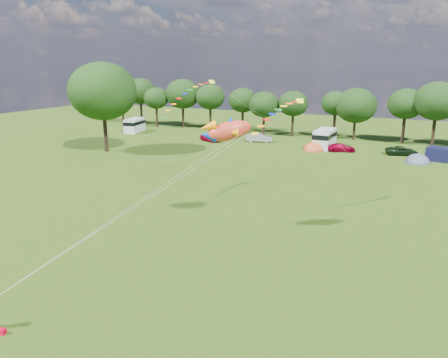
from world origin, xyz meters
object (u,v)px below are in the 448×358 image
at_px(tent_greyblue, 417,163).
at_px(car_c, 341,148).
at_px(campervan_a, 135,125).
at_px(campervan_c, 325,138).
at_px(big_tree, 103,91).
at_px(fish_kite, 225,131).
at_px(car_a, 211,137).
at_px(car_b, 259,138).
at_px(tent_orange, 314,150).
at_px(car_d, 402,151).

bearing_deg(tent_greyblue, car_c, 163.59).
relative_size(campervan_a, campervan_c, 0.95).
xyz_separation_m(big_tree, fish_kite, (30.57, -20.91, -0.93)).
bearing_deg(car_a, tent_greyblue, -71.45).
bearing_deg(car_c, big_tree, 96.81).
bearing_deg(car_b, tent_orange, -122.77).
xyz_separation_m(car_c, car_d, (8.49, 1.35, 0.01)).
xyz_separation_m(car_a, car_d, (30.47, 2.38, -0.10)).
bearing_deg(campervan_c, car_d, -92.49).
distance_m(car_a, car_c, 22.00).
distance_m(big_tree, tent_greyblue, 45.65).
bearing_deg(campervan_a, tent_greyblue, -108.90).
bearing_deg(campervan_a, tent_orange, -107.64).
xyz_separation_m(car_b, car_d, (22.79, -0.85, -0.11)).
xyz_separation_m(big_tree, tent_orange, (28.07, 14.84, -9.00)).
bearing_deg(big_tree, car_c, 26.36).
xyz_separation_m(car_b, tent_orange, (10.37, -3.23, -0.72)).
height_order(car_a, campervan_a, campervan_a).
height_order(campervan_a, fish_kite, fish_kite).
bearing_deg(car_c, campervan_c, 40.48).
bearing_deg(car_c, campervan_a, 68.19).
bearing_deg(tent_greyblue, car_a, 176.18).
relative_size(big_tree, car_b, 3.16).
bearing_deg(fish_kite, car_a, 84.71).
relative_size(car_d, campervan_c, 0.76).
distance_m(big_tree, car_c, 36.69).
xyz_separation_m(car_a, campervan_a, (-18.16, 2.60, 0.69)).
xyz_separation_m(big_tree, car_c, (32.00, 15.86, -8.40)).
distance_m(big_tree, car_a, 19.73).
relative_size(big_tree, tent_orange, 3.68).
height_order(car_c, campervan_a, campervan_a).
height_order(big_tree, car_b, big_tree).
bearing_deg(car_a, campervan_a, 104.21).
relative_size(tent_orange, fish_kite, 0.90).
distance_m(campervan_c, tent_orange, 3.30).
distance_m(tent_greyblue, fish_kite, 36.65).
height_order(car_a, tent_orange, car_a).
bearing_deg(tent_orange, fish_kite, -86.00).
distance_m(campervan_a, tent_greyblue, 51.32).
distance_m(car_b, campervan_c, 11.36).
height_order(campervan_a, tent_orange, campervan_a).
distance_m(car_a, fish_kite, 41.89).
height_order(big_tree, tent_orange, big_tree).
relative_size(campervan_c, fish_kite, 1.51).
bearing_deg(car_c, fish_kite, 158.23).
distance_m(tent_orange, tent_greyblue, 15.02).
xyz_separation_m(campervan_c, tent_orange, (-0.94, -2.74, -1.57)).
distance_m(car_a, car_d, 30.56).
relative_size(big_tree, car_d, 2.89).
bearing_deg(car_d, tent_orange, 87.00).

